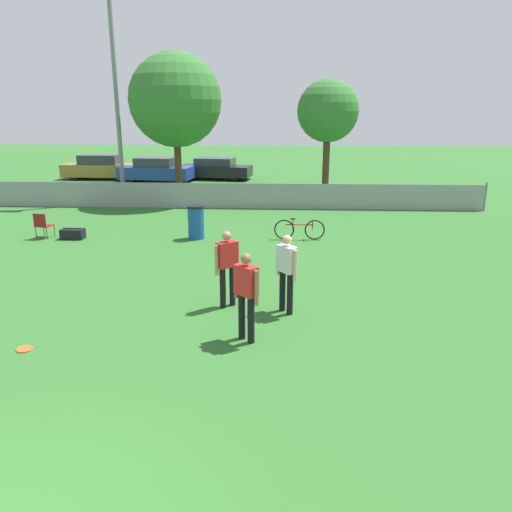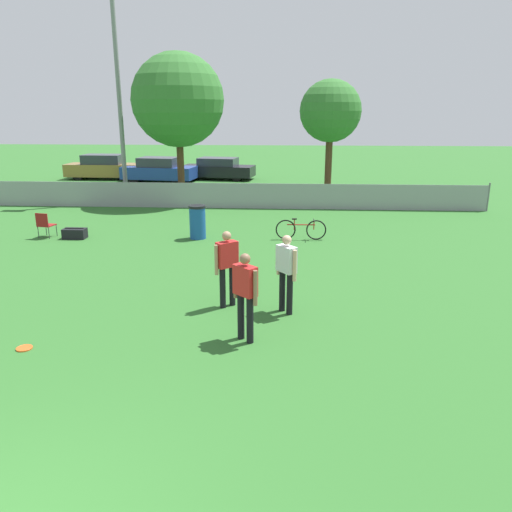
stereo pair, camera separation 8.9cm
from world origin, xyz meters
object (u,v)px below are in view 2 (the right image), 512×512
Objects in this scene: player_receiver_white at (286,268)px; trash_bin at (197,222)px; player_defender_red at (227,263)px; folding_chair_sideline at (45,224)px; parked_car_tan at (104,167)px; gear_bag_sideline at (75,233)px; parked_car_dark at (218,169)px; tree_near_pole at (178,100)px; frisbee_disc at (24,348)px; parked_car_blue at (159,170)px; tree_far_right at (331,112)px; light_pole at (117,72)px; bicycle_sideline at (301,229)px; player_thrower_red at (245,291)px.

trash_bin is (-2.97, 6.22, -0.42)m from player_receiver_white.
player_defender_red is 1.29m from player_receiver_white.
folding_chair_sideline is 15.33m from parked_car_tan.
parked_car_tan is (-4.39, 15.00, 0.55)m from gear_bag_sideline.
gear_bag_sideline is (-7.08, 5.96, -0.82)m from player_receiver_white.
parked_car_dark is at bearing 3.28° from parked_car_tan.
frisbee_disc is (0.28, -15.25, -4.55)m from tree_near_pole.
parked_car_tan is at bearing 119.97° from trash_bin.
tree_near_pole is at bearing -60.19° from parked_car_blue.
tree_far_right reaches higher than gear_bag_sideline.
light_pole is 11.83m from bicycle_sideline.
tree_near_pole is 23.53× the size of frisbee_disc.
tree_near_pole is 13.97m from player_defender_red.
folding_chair_sideline is at bearing 100.09° from player_defender_red.
bicycle_sideline is at bearing -64.01° from parked_car_dark.
parked_car_tan is at bearing 130.23° from tree_near_pole.
frisbee_disc is (-3.41, -2.26, -0.97)m from player_defender_red.
player_receiver_white is 21.33m from parked_car_blue.
bicycle_sideline is (8.56, 0.26, -0.14)m from folding_chair_sideline.
trash_bin is (1.99, -7.04, -4.01)m from tree_near_pole.
folding_chair_sideline is 0.19× the size of parked_car_tan.
player_defender_red is at bearing 33.49° from frisbee_disc.
player_receiver_white is at bearing -69.52° from tree_near_pole.
parked_car_blue reaches higher than gear_bag_sideline.
light_pole is 13.31× the size of gear_bag_sideline.
parked_car_blue is (3.77, -1.07, -0.02)m from parked_car_tan.
trash_bin is at bearing -122.18° from tree_far_right.
parked_car_dark is at bearing 58.40° from player_defender_red.
light_pole is at bearing 158.23° from player_thrower_red.
player_defender_red is 20.65m from parked_car_blue.
bicycle_sideline is 0.36× the size of parked_car_tan.
player_thrower_red is at bearing -72.75° from parked_car_dark.
parked_car_tan is (-3.38, 14.95, 0.24)m from folding_chair_sideline.
player_thrower_red is at bearing -99.49° from bicycle_sideline.
gear_bag_sideline is (0.49, -7.11, -5.57)m from light_pole.
trash_bin is at bearing -74.24° from tree_near_pole.
bicycle_sideline is at bearing 58.05° from frisbee_disc.
player_thrower_red and player_defender_red have the same top height.
tree_far_right is at bearing 67.57° from frisbee_disc.
tree_far_right reaches higher than parked_car_dark.
tree_near_pole is 8.15m from parked_car_blue.
tree_near_pole reaches higher than frisbee_disc.
parked_car_dark is at bearing 29.35° from parked_car_blue.
player_thrower_red reaches higher than trash_bin.
light_pole is at bearing -174.57° from tree_far_right.
light_pole is 8.82m from folding_chair_sideline.
light_pole reaches higher than parked_car_tan.
trash_bin is 0.25× the size of parked_car_blue.
tree_far_right is 1.23× the size of parked_car_blue.
parked_car_dark reaches higher than trash_bin.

